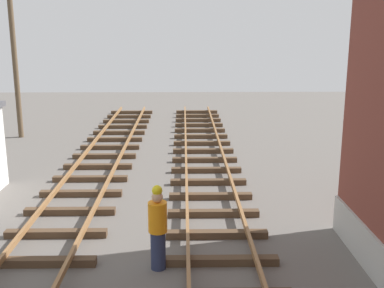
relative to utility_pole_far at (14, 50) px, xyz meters
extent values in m
cube|color=#4C3826|center=(8.56, -12.88, -3.98)|extent=(2.50, 0.24, 0.18)
cube|color=#4C3826|center=(8.56, -11.50, -3.98)|extent=(2.50, 0.24, 0.18)
cube|color=#4C3826|center=(8.56, -10.12, -3.98)|extent=(2.50, 0.24, 0.18)
cube|color=#4C3826|center=(8.56, -8.74, -3.98)|extent=(2.50, 0.24, 0.18)
cube|color=#4C3826|center=(8.56, -7.35, -3.98)|extent=(2.50, 0.24, 0.18)
cube|color=#4C3826|center=(8.56, -5.97, -3.98)|extent=(2.50, 0.24, 0.18)
cube|color=#4C3826|center=(8.56, -4.59, -3.98)|extent=(2.50, 0.24, 0.18)
cube|color=#4C3826|center=(8.56, -3.21, -3.98)|extent=(2.50, 0.24, 0.18)
cube|color=#4C3826|center=(8.56, -1.82, -3.98)|extent=(2.50, 0.24, 0.18)
cube|color=#4C3826|center=(8.56, -0.44, -3.98)|extent=(2.50, 0.24, 0.18)
cube|color=#4C3826|center=(8.56, 0.94, -3.98)|extent=(2.50, 0.24, 0.18)
cube|color=#4C3826|center=(8.56, 2.32, -3.98)|extent=(2.50, 0.24, 0.18)
cube|color=#4C3826|center=(8.56, 3.70, -3.98)|extent=(2.50, 0.24, 0.18)
cube|color=#4C3826|center=(8.56, 5.09, -3.98)|extent=(2.50, 0.24, 0.18)
cube|color=#4C3826|center=(8.56, 6.47, -3.98)|extent=(2.50, 0.24, 0.18)
cube|color=#4C3826|center=(4.60, -12.86, -3.98)|extent=(2.50, 0.24, 0.18)
cube|color=#4C3826|center=(4.60, -11.38, -3.98)|extent=(2.50, 0.24, 0.18)
cube|color=#4C3826|center=(4.60, -9.90, -3.98)|extent=(2.50, 0.24, 0.18)
cube|color=#4C3826|center=(4.60, -8.41, -3.98)|extent=(2.50, 0.24, 0.18)
cube|color=#4C3826|center=(4.60, -6.93, -3.98)|extent=(2.50, 0.24, 0.18)
cube|color=#4C3826|center=(4.60, -5.45, -3.98)|extent=(2.50, 0.24, 0.18)
cube|color=#4C3826|center=(4.60, -3.97, -3.98)|extent=(2.50, 0.24, 0.18)
cube|color=#4C3826|center=(4.60, -2.48, -3.98)|extent=(2.50, 0.24, 0.18)
cube|color=#4C3826|center=(4.60, -1.00, -3.98)|extent=(2.50, 0.24, 0.18)
cube|color=#4C3826|center=(4.60, 0.48, -3.98)|extent=(2.50, 0.24, 0.18)
cube|color=#4C3826|center=(4.60, 1.97, -3.98)|extent=(2.50, 0.24, 0.18)
cube|color=#4C3826|center=(4.60, 3.45, -3.98)|extent=(2.50, 0.24, 0.18)
cube|color=#4C3826|center=(4.60, 4.93, -3.98)|extent=(2.50, 0.24, 0.18)
cube|color=#4C3826|center=(4.60, 6.42, -3.98)|extent=(2.50, 0.24, 0.18)
cylinder|color=brown|center=(0.00, 0.00, -0.19)|extent=(0.24, 0.24, 7.77)
cylinder|color=#262D4C|center=(7.20, -13.02, -3.65)|extent=(0.32, 0.32, 0.85)
cylinder|color=orange|center=(7.20, -13.02, -2.90)|extent=(0.40, 0.40, 0.65)
sphere|color=tan|center=(7.20, -13.02, -2.45)|extent=(0.24, 0.24, 0.24)
sphere|color=yellow|center=(7.20, -13.02, -2.31)|extent=(0.22, 0.22, 0.22)
camera|label=1|loc=(7.76, -22.36, 0.91)|focal=44.68mm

